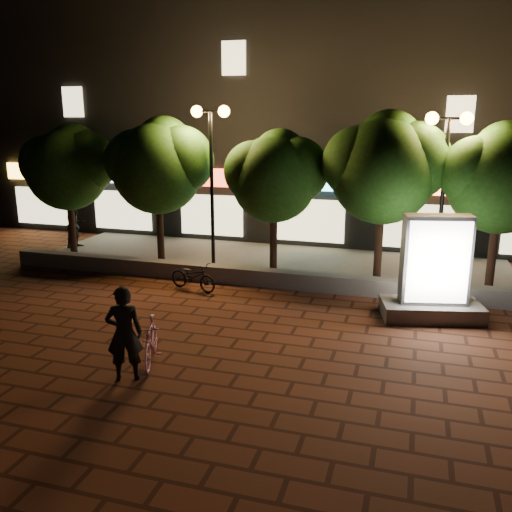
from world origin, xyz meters
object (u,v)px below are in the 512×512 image
at_px(tree_mid, 276,173).
at_px(street_lamp_right, 446,155).
at_px(tree_far_left, 69,165).
at_px(tree_right, 385,165).
at_px(pedestrian, 76,225).
at_px(scooter_pink, 151,341).
at_px(rider, 124,333).
at_px(street_lamp_left, 211,146).
at_px(tree_left, 159,163).
at_px(ad_kiosk, 434,277).
at_px(scooter_parked, 193,276).
at_px(tree_far_right, 503,175).

height_order(tree_mid, street_lamp_right, street_lamp_right).
bearing_deg(tree_far_left, tree_right, 0.00).
bearing_deg(pedestrian, tree_mid, -78.03).
bearing_deg(scooter_pink, rider, -118.23).
xyz_separation_m(street_lamp_left, pedestrian, (-6.00, 1.13, -3.09)).
bearing_deg(tree_left, rider, -68.62).
height_order(tree_far_left, ad_kiosk, tree_far_left).
bearing_deg(tree_far_left, pedestrian, 122.41).
bearing_deg(tree_far_left, ad_kiosk, -12.90).
relative_size(street_lamp_left, ad_kiosk, 1.96).
xyz_separation_m(tree_far_left, street_lamp_right, (12.45, -0.26, 0.60)).
xyz_separation_m(tree_mid, ad_kiosk, (4.80, -2.82, -2.15)).
distance_m(rider, pedestrian, 11.34).
xyz_separation_m(ad_kiosk, rider, (-5.69, -5.11, -0.12)).
bearing_deg(ad_kiosk, rider, -138.08).
xyz_separation_m(tree_mid, street_lamp_left, (-2.05, -0.26, 0.81)).
height_order(scooter_pink, rider, rider).
bearing_deg(pedestrian, scooter_parked, -100.05).
height_order(ad_kiosk, scooter_pink, ad_kiosk).
relative_size(tree_right, scooter_pink, 3.26).
bearing_deg(ad_kiosk, street_lamp_right, 86.68).
distance_m(tree_mid, pedestrian, 8.41).
bearing_deg(tree_far_right, scooter_pink, -135.54).
height_order(rider, pedestrian, rider).
height_order(tree_mid, tree_far_right, tree_far_right).
bearing_deg(street_lamp_right, scooter_parked, -162.03).
bearing_deg(ad_kiosk, tree_mid, 149.60).
xyz_separation_m(tree_right, street_lamp_left, (-5.36, -0.26, 0.46)).
relative_size(tree_far_right, rider, 2.52).
relative_size(tree_far_right, scooter_pink, 3.07).
bearing_deg(scooter_pink, tree_left, 94.98).
height_order(tree_left, tree_far_right, tree_left).
distance_m(tree_far_left, tree_far_right, 14.00).
xyz_separation_m(street_lamp_left, street_lamp_right, (7.00, 0.00, -0.13)).
bearing_deg(tree_far_left, street_lamp_right, -1.21).
bearing_deg(street_lamp_right, ad_kiosk, -93.32).
distance_m(street_lamp_right, pedestrian, 13.38).
bearing_deg(scooter_pink, street_lamp_left, 81.21).
distance_m(tree_far_left, tree_mid, 7.50).
distance_m(tree_far_left, pedestrian, 2.57).
distance_m(tree_mid, street_lamp_left, 2.22).
relative_size(tree_right, street_lamp_right, 1.02).
xyz_separation_m(ad_kiosk, scooter_parked, (-6.63, 0.35, -0.65)).
xyz_separation_m(scooter_pink, rider, (-0.12, -0.80, 0.48)).
xyz_separation_m(tree_left, street_lamp_left, (1.95, -0.26, 0.58)).
xyz_separation_m(tree_right, scooter_parked, (-5.14, -2.46, -3.15)).
distance_m(tree_mid, rider, 8.30).
height_order(tree_left, scooter_pink, tree_left).
distance_m(tree_right, tree_far_right, 3.20).
height_order(street_lamp_left, scooter_pink, street_lamp_left).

